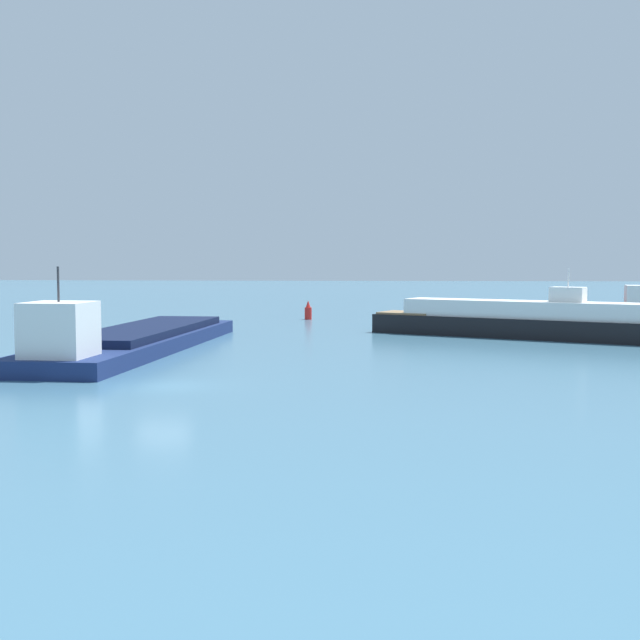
{
  "coord_description": "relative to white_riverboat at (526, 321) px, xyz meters",
  "views": [
    {
      "loc": [
        10.37,
        -36.98,
        5.83
      ],
      "look_at": [
        5.15,
        26.6,
        1.2
      ],
      "focal_mm": 45.99,
      "sensor_mm": 36.0,
      "label": 1
    }
  ],
  "objects": [
    {
      "name": "cargo_barge",
      "position": [
        -26.63,
        -11.48,
        -0.46
      ],
      "size": [
        6.94,
        28.58,
        5.54
      ],
      "color": "navy",
      "rests_on": "ground"
    },
    {
      "name": "white_riverboat",
      "position": [
        0.0,
        0.0,
        0.0
      ],
      "size": [
        23.44,
        13.83,
        5.3
      ],
      "color": "black",
      "rests_on": "ground"
    },
    {
      "name": "ground_plane",
      "position": [
        -20.85,
        -25.74,
        -1.31
      ],
      "size": [
        400.0,
        400.0,
        0.0
      ],
      "primitive_type": "plane",
      "color": "teal"
    },
    {
      "name": "channel_buoy_red",
      "position": [
        -18.29,
        17.97,
        -0.5
      ],
      "size": [
        0.7,
        0.7,
        1.9
      ],
      "color": "red",
      "rests_on": "ground"
    }
  ]
}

